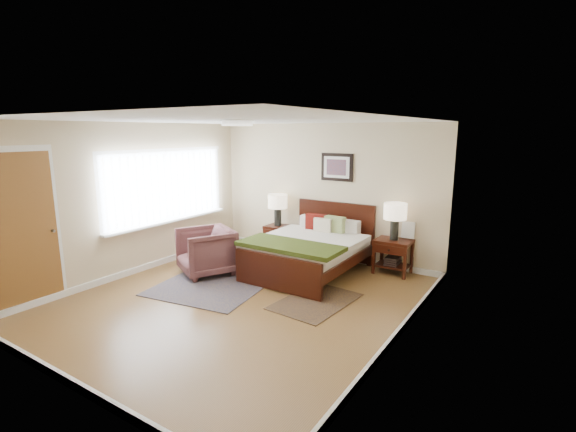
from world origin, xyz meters
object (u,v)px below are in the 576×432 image
object	(u,v)px
nightstand_right	(393,253)
armchair	(206,251)
bed	(310,245)
rug_persian	(223,279)
lamp_left	(278,204)
nightstand_left	(277,232)
lamp_right	(395,214)

from	to	relation	value
nightstand_right	armchair	xyz separation A→B (m)	(-2.62, -1.70, 0.03)
bed	rug_persian	xyz separation A→B (m)	(-1.03, -1.03, -0.49)
lamp_left	armchair	bearing A→B (deg)	-99.48
nightstand_left	nightstand_right	distance (m)	2.34
bed	armchair	size ratio (longest dim) A/B	2.32
bed	nightstand_left	distance (m)	1.37
bed	rug_persian	distance (m)	1.54
bed	lamp_right	world-z (taller)	lamp_right
bed	armchair	world-z (taller)	bed
nightstand_left	lamp_right	xyz separation A→B (m)	(2.33, 0.02, 0.60)
armchair	rug_persian	xyz separation A→B (m)	(0.41, -0.06, -0.38)
nightstand_left	nightstand_right	size ratio (longest dim) A/B	0.92
nightstand_right	lamp_right	xyz separation A→B (m)	(-0.00, 0.01, 0.66)
bed	rug_persian	world-z (taller)	bed
nightstand_left	lamp_left	distance (m)	0.56
bed	nightstand_right	distance (m)	1.39
nightstand_left	rug_persian	size ratio (longest dim) A/B	0.24
nightstand_left	bed	bearing A→B (deg)	-32.11
lamp_left	rug_persian	world-z (taller)	lamp_left
nightstand_right	rug_persian	bearing A→B (deg)	-141.44
nightstand_right	rug_persian	size ratio (longest dim) A/B	0.26
bed	nightstand_left	bearing A→B (deg)	147.89
nightstand_left	armchair	size ratio (longest dim) A/B	0.63
rug_persian	nightstand_left	bearing A→B (deg)	85.42
lamp_left	armchair	world-z (taller)	lamp_left
lamp_right	rug_persian	bearing A→B (deg)	-141.22
nightstand_left	armchair	bearing A→B (deg)	-99.59
rug_persian	lamp_right	bearing A→B (deg)	30.10
nightstand_left	nightstand_right	bearing A→B (deg)	0.15
lamp_left	rug_persian	size ratio (longest dim) A/B	0.27
bed	lamp_left	size ratio (longest dim) A/B	3.25
bed	nightstand_right	world-z (taller)	bed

